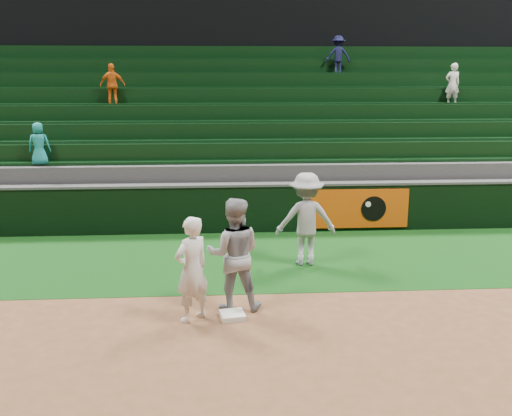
{
  "coord_description": "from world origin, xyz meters",
  "views": [
    {
      "loc": [
        -0.49,
        -8.89,
        3.96
      ],
      "look_at": [
        0.23,
        2.3,
        1.3
      ],
      "focal_mm": 40.0,
      "sensor_mm": 36.0,
      "label": 1
    }
  ],
  "objects": [
    {
      "name": "foul_grass",
      "position": [
        0.0,
        3.0,
        0.0
      ],
      "size": [
        36.0,
        4.2,
        0.01
      ],
      "primitive_type": "cube",
      "color": "#0D3710",
      "rests_on": "ground"
    },
    {
      "name": "first_base",
      "position": [
        -0.32,
        -0.09,
        0.04
      ],
      "size": [
        0.46,
        0.46,
        0.09
      ],
      "primitive_type": "cube",
      "rotation": [
        0.0,
        0.0,
        0.18
      ],
      "color": "white",
      "rests_on": "ground"
    },
    {
      "name": "baserunner",
      "position": [
        -0.27,
        0.32,
        0.97
      ],
      "size": [
        0.98,
        0.78,
        1.95
      ],
      "primitive_type": "imported",
      "rotation": [
        0.0,
        0.0,
        3.09
      ],
      "color": "#93969D",
      "rests_on": "ground"
    },
    {
      "name": "ground",
      "position": [
        0.0,
        0.0,
        0.0
      ],
      "size": [
        70.0,
        70.0,
        0.0
      ],
      "primitive_type": "plane",
      "color": "brown",
      "rests_on": "ground"
    },
    {
      "name": "stadium_seating",
      "position": [
        -0.0,
        8.97,
        1.7
      ],
      "size": [
        36.0,
        5.95,
        5.14
      ],
      "color": "#373739",
      "rests_on": "ground"
    },
    {
      "name": "base_coach",
      "position": [
        1.29,
        2.54,
        0.99
      ],
      "size": [
        1.28,
        0.75,
        1.96
      ],
      "primitive_type": "imported",
      "rotation": [
        0.0,
        0.0,
        3.16
      ],
      "color": "#9C9EA9",
      "rests_on": "foul_grass"
    },
    {
      "name": "first_baseman",
      "position": [
        -0.97,
        -0.13,
        0.88
      ],
      "size": [
        0.76,
        0.74,
        1.76
      ],
      "primitive_type": "imported",
      "rotation": [
        0.0,
        0.0,
        3.85
      ],
      "color": "white",
      "rests_on": "ground"
    },
    {
      "name": "field_wall",
      "position": [
        0.03,
        5.2,
        0.63
      ],
      "size": [
        36.0,
        0.45,
        1.25
      ],
      "color": "black",
      "rests_on": "ground"
    },
    {
      "name": "upper_deck",
      "position": [
        0.0,
        17.45,
        6.0
      ],
      "size": [
        40.0,
        12.0,
        12.0
      ],
      "primitive_type": "cube",
      "color": "black",
      "rests_on": "ground"
    }
  ]
}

